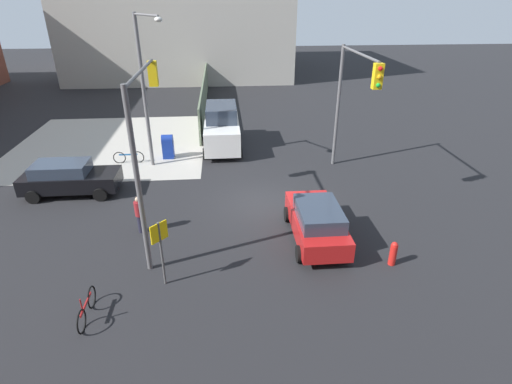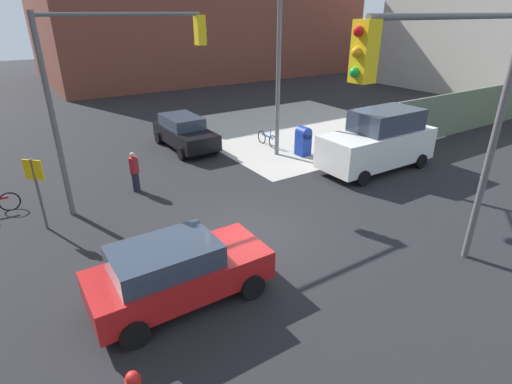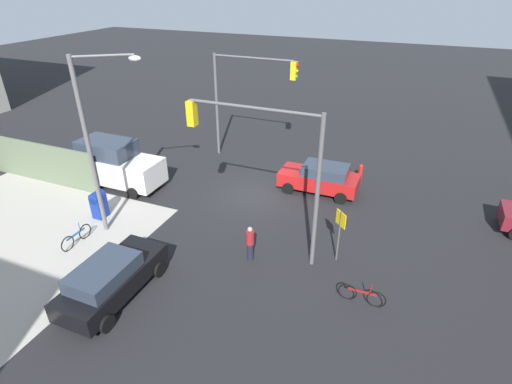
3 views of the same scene
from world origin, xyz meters
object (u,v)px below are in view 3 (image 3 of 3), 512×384
(bicycle_leaning_on_fence, at_px, (77,237))
(bicycle_at_crosswalk, at_px, (362,295))
(street_lamp_corner, at_px, (96,135))
(mailbox_blue, at_px, (99,204))
(fire_hydrant, at_px, (361,172))
(pedestrian_crossing, at_px, (250,243))
(traffic_signal_se_corner, at_px, (246,87))
(sedan_red, at_px, (320,178))
(traffic_signal_nw_corner, at_px, (265,154))
(van_white_delivery, at_px, (114,164))
(coupe_black, at_px, (111,278))

(bicycle_leaning_on_fence, bearing_deg, bicycle_at_crosswalk, -174.49)
(street_lamp_corner, height_order, bicycle_at_crosswalk, street_lamp_corner)
(mailbox_blue, xyz_separation_m, bicycle_at_crosswalk, (-13.00, 1.00, -0.42))
(street_lamp_corner, bearing_deg, fire_hydrant, -135.34)
(fire_hydrant, xyz_separation_m, pedestrian_crossing, (3.00, 9.40, 0.34))
(traffic_signal_se_corner, height_order, sedan_red, traffic_signal_se_corner)
(traffic_signal_nw_corner, distance_m, van_white_delivery, 11.04)
(traffic_signal_nw_corner, bearing_deg, coupe_black, 48.39)
(fire_hydrant, xyz_separation_m, bicycle_leaning_on_fence, (10.60, 11.40, -0.14))
(traffic_signal_se_corner, distance_m, bicycle_leaning_on_fence, 12.85)
(bicycle_at_crosswalk, bearing_deg, traffic_signal_se_corner, -48.64)
(fire_hydrant, relative_size, bicycle_leaning_on_fence, 0.54)
(street_lamp_corner, distance_m, bicycle_leaning_on_fence, 4.70)
(traffic_signal_nw_corner, relative_size, bicycle_leaning_on_fence, 3.71)
(traffic_signal_nw_corner, bearing_deg, mailbox_blue, 3.35)
(van_white_delivery, xyz_separation_m, pedestrian_crossing, (-9.82, 3.40, -0.45))
(traffic_signal_se_corner, distance_m, fire_hydrant, 8.52)
(bicycle_at_crosswalk, bearing_deg, fire_hydrant, -79.97)
(sedan_red, xyz_separation_m, bicycle_leaning_on_fence, (8.78, 8.99, -0.50))
(bicycle_leaning_on_fence, bearing_deg, mailbox_blue, -74.72)
(traffic_signal_se_corner, xyz_separation_m, pedestrian_crossing, (-4.44, 9.70, -3.80))
(van_white_delivery, bearing_deg, sedan_red, -161.92)
(traffic_signal_nw_corner, bearing_deg, sedan_red, -97.54)
(coupe_black, xyz_separation_m, bicycle_leaning_on_fence, (3.76, -2.02, -0.50))
(mailbox_blue, relative_size, pedestrian_crossing, 0.89)
(sedan_red, distance_m, bicycle_at_crosswalk, 8.61)
(mailbox_blue, xyz_separation_m, van_white_delivery, (1.62, -3.20, 0.52))
(van_white_delivery, distance_m, bicycle_at_crosswalk, 15.24)
(coupe_black, height_order, pedestrian_crossing, coupe_black)
(fire_hydrant, bearing_deg, street_lamp_corner, 44.66)
(coupe_black, height_order, bicycle_leaning_on_fence, coupe_black)
(bicycle_leaning_on_fence, bearing_deg, fire_hydrant, -132.93)
(mailbox_blue, height_order, pedestrian_crossing, pedestrian_crossing)
(van_white_delivery, bearing_deg, traffic_signal_se_corner, -130.47)
(coupe_black, distance_m, van_white_delivery, 9.54)
(bicycle_at_crosswalk, bearing_deg, traffic_signal_nw_corner, -18.61)
(traffic_signal_se_corner, xyz_separation_m, street_lamp_corner, (2.46, 10.08, 0.07))
(traffic_signal_se_corner, height_order, van_white_delivery, traffic_signal_se_corner)
(traffic_signal_nw_corner, bearing_deg, bicycle_leaning_on_fence, 18.74)
(bicycle_at_crosswalk, bearing_deg, mailbox_blue, -4.40)
(traffic_signal_nw_corner, relative_size, pedestrian_crossing, 4.05)
(street_lamp_corner, bearing_deg, bicycle_at_crosswalk, 177.97)
(traffic_signal_se_corner, distance_m, mailbox_blue, 10.92)
(fire_hydrant, distance_m, bicycle_leaning_on_fence, 15.56)
(fire_hydrant, distance_m, sedan_red, 3.04)
(traffic_signal_nw_corner, distance_m, sedan_red, 7.39)
(fire_hydrant, bearing_deg, traffic_signal_nw_corner, 73.06)
(traffic_signal_nw_corner, bearing_deg, bicycle_at_crosswalk, 161.39)
(sedan_red, height_order, pedestrian_crossing, sedan_red)
(mailbox_blue, xyz_separation_m, pedestrian_crossing, (-8.20, 0.20, 0.06))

